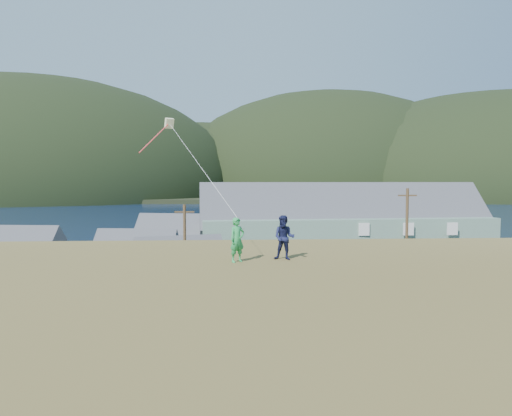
# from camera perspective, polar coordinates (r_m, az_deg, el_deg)

# --- Properties ---
(ground) EXTENTS (900.00, 900.00, 0.00)m
(ground) POSITION_cam_1_polar(r_m,az_deg,el_deg) (37.16, -3.62, -12.58)
(ground) COLOR #0A1638
(ground) RESTS_ON ground
(grass_strip) EXTENTS (110.00, 8.00, 0.10)m
(grass_strip) POSITION_cam_1_polar(r_m,az_deg,el_deg) (35.23, -3.63, -13.39)
(grass_strip) COLOR #4C3D19
(grass_strip) RESTS_ON ground
(waterfront_lot) EXTENTS (72.00, 36.00, 0.12)m
(waterfront_lot) POSITION_cam_1_polar(r_m,az_deg,el_deg) (53.70, -3.51, -7.54)
(waterfront_lot) COLOR #28282B
(waterfront_lot) RESTS_ON ground
(wharf) EXTENTS (26.00, 14.00, 0.90)m
(wharf) POSITION_cam_1_polar(r_m,az_deg,el_deg) (76.61, -7.94, -4.00)
(wharf) COLOR gray
(wharf) RESTS_ON ground
(far_shore) EXTENTS (900.00, 320.00, 2.00)m
(far_shore) POSITION_cam_1_polar(r_m,az_deg,el_deg) (365.85, -3.31, 1.90)
(far_shore) COLOR black
(far_shore) RESTS_ON ground
(far_hills) EXTENTS (760.00, 265.00, 143.00)m
(far_hills) POSITION_cam_1_polar(r_m,az_deg,el_deg) (317.20, 3.13, 1.86)
(far_hills) COLOR black
(far_hills) RESTS_ON ground
(lodge) EXTENTS (35.16, 12.16, 12.15)m
(lodge) POSITION_cam_1_polar(r_m,az_deg,el_deg) (56.13, 10.93, -2.36)
(lodge) COLOR slate
(lodge) RESTS_ON waterfront_lot
(shed_teal) EXTENTS (9.55, 7.27, 6.98)m
(shed_teal) POSITION_cam_1_polar(r_m,az_deg,el_deg) (51.58, -28.14, -5.52)
(shed_teal) COLOR #2C6764
(shed_teal) RESTS_ON waterfront_lot
(shed_palegreen_near) EXTENTS (9.13, 6.28, 6.22)m
(shed_palegreen_near) POSITION_cam_1_polar(r_m,az_deg,el_deg) (49.60, -14.88, -5.86)
(shed_palegreen_near) COLOR slate
(shed_palegreen_near) RESTS_ON waterfront_lot
(shed_white) EXTENTS (8.98, 7.08, 6.31)m
(shed_white) POSITION_cam_1_polar(r_m,az_deg,el_deg) (41.77, -9.45, -7.41)
(shed_white) COLOR white
(shed_white) RESTS_ON waterfront_lot
(shed_palegreen_far) EXTENTS (11.78, 8.08, 7.28)m
(shed_palegreen_far) POSITION_cam_1_polar(r_m,az_deg,el_deg) (59.80, -9.78, -3.82)
(shed_palegreen_far) COLOR gray
(shed_palegreen_far) RESTS_ON waterfront_lot
(utility_poles) EXTENTS (36.28, 0.24, 9.50)m
(utility_poles) POSITION_cam_1_polar(r_m,az_deg,el_deg) (37.76, -7.01, -5.42)
(utility_poles) COLOR #47331E
(utility_poles) RESTS_ON waterfront_lot
(parked_cars) EXTENTS (25.65, 12.95, 1.53)m
(parked_cars) POSITION_cam_1_polar(r_m,az_deg,el_deg) (58.21, -11.21, -5.97)
(parked_cars) COLOR #AEAFB3
(parked_cars) RESTS_ON waterfront_lot
(kite_flyer_green) EXTENTS (0.72, 0.66, 1.66)m
(kite_flyer_green) POSITION_cam_1_polar(r_m,az_deg,el_deg) (16.92, -2.37, -4.00)
(kite_flyer_green) COLOR green
(kite_flyer_green) RESTS_ON hillside
(kite_flyer_navy) EXTENTS (0.98, 0.86, 1.70)m
(kite_flyer_navy) POSITION_cam_1_polar(r_m,az_deg,el_deg) (17.44, 3.55, -3.72)
(kite_flyer_navy) COLOR #171B40
(kite_flyer_navy) RESTS_ON hillside
(kite_rig) EXTENTS (2.46, 4.88, 10.88)m
(kite_rig) POSITION_cam_1_polar(r_m,az_deg,el_deg) (25.99, -10.95, 9.97)
(kite_rig) COLOR #EBEDB4
(kite_rig) RESTS_ON ground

